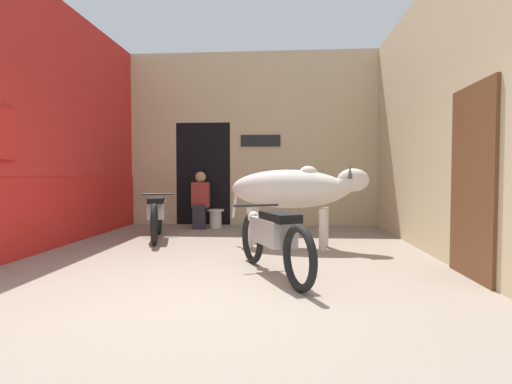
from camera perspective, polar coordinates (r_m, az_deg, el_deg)
The scene contains 9 objects.
ground_plane at distance 3.73m, azimuth -7.98°, elevation -15.13°, with size 30.00×30.00×0.00m, color gray.
wall_left_shopfront at distance 7.26m, azimuth -26.16°, elevation 8.21°, with size 0.25×5.54×3.91m.
wall_back_with_doorway at distance 9.35m, azimuth -2.85°, elevation 5.78°, with size 5.59×0.93×3.91m.
wall_right_with_door at distance 6.60m, azimuth 23.25°, elevation 9.22°, with size 0.22×5.54×3.91m.
cow at distance 6.24m, azimuth 5.35°, elevation 0.36°, with size 2.19×0.98×1.29m.
motorcycle_near at distance 4.49m, azimuth 2.37°, elevation -6.38°, with size 0.94×1.85×0.77m.
motorcycle_far at distance 7.25m, azimuth -13.97°, elevation -3.04°, with size 0.69×1.92×0.79m.
shopkeeper_seated at distance 8.53m, azimuth -7.98°, elevation -0.89°, with size 0.36×0.34×1.21m.
plastic_stool at distance 8.61m, azimuth -5.80°, elevation -3.71°, with size 0.36×0.36×0.40m.
Camera 1 is at (0.76, -3.47, 1.12)m, focal length 28.00 mm.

